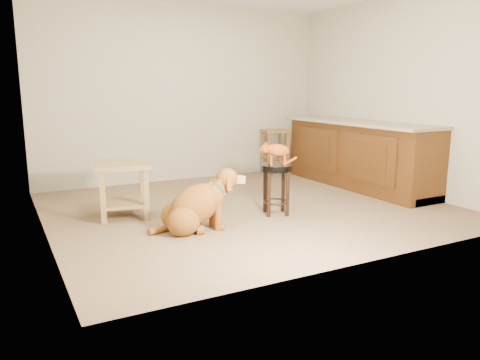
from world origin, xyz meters
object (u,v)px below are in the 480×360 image
wood_stool (275,151)px  padded_stool (276,179)px  golden_retriever (196,207)px  side_table (123,181)px  tabby_kitten (276,151)px

wood_stool → padded_stool: bearing=-121.7°
padded_stool → wood_stool: size_ratio=0.78×
wood_stool → golden_retriever: 3.23m
side_table → tabby_kitten: size_ratio=1.52×
wood_stool → tabby_kitten: tabby_kitten is taller
padded_stool → golden_retriever: 1.05m
side_table → golden_retriever: golden_retriever is taller
tabby_kitten → golden_retriever: bearing=-152.1°
wood_stool → golden_retriever: wood_stool is taller
padded_stool → wood_stool: bearing=58.3°
side_table → tabby_kitten: bearing=-24.1°
side_table → tabby_kitten: 1.70m
wood_stool → golden_retriever: bearing=-136.0°
wood_stool → side_table: size_ratio=1.06×
side_table → golden_retriever: bearing=-58.5°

